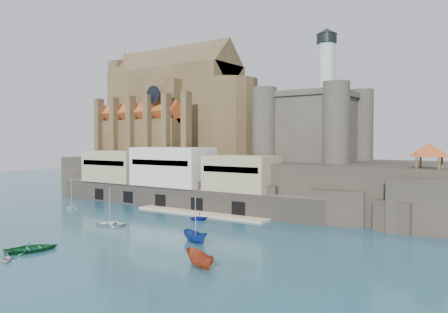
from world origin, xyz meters
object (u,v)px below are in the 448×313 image
at_px(castle_keep, 314,123).
at_px(boat_2, 196,242).
at_px(church, 178,113).
at_px(pavilion, 429,152).
at_px(boat_1, 6,261).

height_order(castle_keep, boat_2, castle_keep).
height_order(church, pavilion, church).
height_order(castle_keep, boat_1, castle_keep).
bearing_deg(pavilion, boat_2, -133.50).
relative_size(church, pavilion, 7.34).
bearing_deg(church, boat_1, -66.45).
relative_size(church, boat_2, 8.98).
height_order(church, boat_2, church).
bearing_deg(castle_keep, pavilion, -30.18).
bearing_deg(pavilion, boat_1, -128.59).
relative_size(church, boat_1, 18.12).
bearing_deg(boat_2, pavilion, -23.69).
bearing_deg(boat_2, boat_1, 168.88).
distance_m(church, boat_1, 73.08).
xyz_separation_m(castle_keep, boat_1, (-12.38, -63.08, -18.31)).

